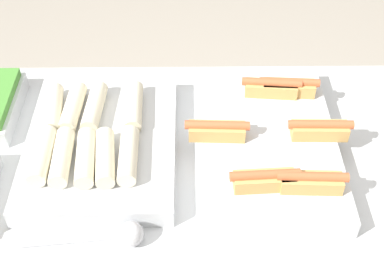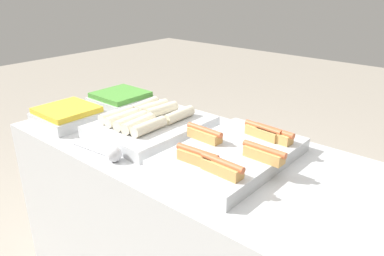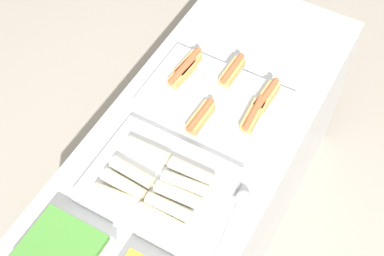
% 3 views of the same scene
% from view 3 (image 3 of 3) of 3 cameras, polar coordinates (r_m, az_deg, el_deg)
% --- Properties ---
extents(ground_plane, '(12.00, 12.00, 0.00)m').
position_cam_3_polar(ground_plane, '(2.70, 0.64, -10.76)').
color(ground_plane, '#ADA393').
extents(counter, '(1.66, 0.69, 0.86)m').
position_cam_3_polar(counter, '(2.32, 0.74, -6.29)').
color(counter, silver).
rests_on(counter, ground_plane).
extents(tray_hotdogs, '(0.41, 0.53, 0.10)m').
position_cam_3_polar(tray_hotdogs, '(2.00, 2.66, 3.05)').
color(tray_hotdogs, silver).
rests_on(tray_hotdogs, counter).
extents(tray_wraps, '(0.37, 0.47, 0.09)m').
position_cam_3_polar(tray_wraps, '(1.79, -3.60, -6.11)').
color(tray_wraps, silver).
rests_on(tray_wraps, counter).
extents(tray_side_back, '(0.25, 0.25, 0.07)m').
position_cam_3_polar(tray_side_back, '(1.73, -14.00, -12.99)').
color(tray_side_back, silver).
rests_on(tray_side_back, counter).
extents(serving_spoon_near, '(0.27, 0.06, 0.06)m').
position_cam_3_polar(serving_spoon_near, '(1.78, 5.29, -7.88)').
color(serving_spoon_near, silver).
rests_on(serving_spoon_near, counter).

